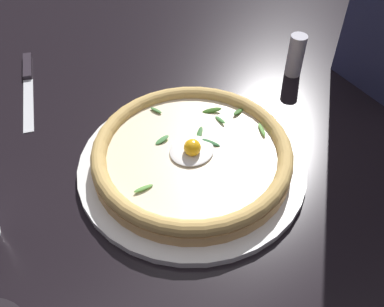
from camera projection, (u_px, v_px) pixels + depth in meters
name	position (u px, v px, depth m)	size (l,w,h in m)	color
ground_plane	(222.00, 176.00, 0.70)	(2.40, 2.40, 0.03)	black
pizza_plate	(192.00, 165.00, 0.69)	(0.36, 0.36, 0.01)	white
pizza	(192.00, 154.00, 0.67)	(0.31, 0.31, 0.05)	tan
table_knife	(28.00, 78.00, 0.85)	(0.12, 0.23, 0.01)	silver
pepper_shaker	(296.00, 55.00, 0.84)	(0.03, 0.03, 0.08)	silver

